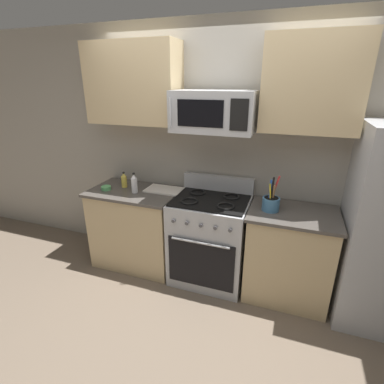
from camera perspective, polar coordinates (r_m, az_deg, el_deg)
ground_plane at (r=2.89m, az=-0.71°, el=-23.72°), size 16.00×16.00×0.00m
wall_back at (r=3.13m, az=5.83°, el=7.40°), size 8.00×0.10×2.60m
counter_left at (r=3.42m, az=-10.84°, el=-6.82°), size 0.97×0.61×0.91m
range_oven at (r=3.10m, az=3.54°, el=-9.20°), size 0.76×0.66×1.09m
counter_right at (r=3.02m, az=18.43°, el=-11.60°), size 0.81×0.61×0.91m
microwave at (r=2.71m, az=4.34°, el=15.53°), size 0.74×0.44×0.36m
upper_cabinets_left at (r=3.17m, az=-11.44°, el=20.15°), size 0.96×0.34×0.78m
upper_cabinets_right at (r=2.73m, az=22.59°, el=18.94°), size 0.80×0.34×0.78m
utensil_crock at (r=2.76m, az=15.28°, el=-2.08°), size 0.16×0.16×0.33m
cutting_board at (r=3.18m, az=-5.48°, el=0.45°), size 0.40×0.25×0.02m
bottle_vinegar at (r=3.14m, az=-11.31°, el=1.63°), size 0.07×0.07×0.22m
bottle_oil at (r=3.33m, az=-13.24°, el=2.26°), size 0.06×0.06×0.18m
prep_bowl at (r=3.32m, az=-16.59°, el=0.80°), size 0.11×0.11×0.04m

